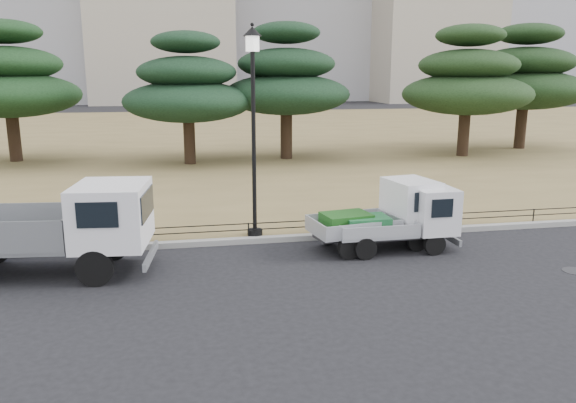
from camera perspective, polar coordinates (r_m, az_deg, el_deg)
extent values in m
plane|color=black|center=(13.69, 1.58, -7.15)|extent=(220.00, 220.00, 0.00)
cube|color=olive|center=(43.50, -7.14, 6.67)|extent=(120.00, 56.00, 0.15)
cube|color=gray|center=(16.09, -0.40, -3.77)|extent=(120.00, 0.25, 0.16)
cylinder|color=black|center=(13.39, -19.04, -6.43)|extent=(0.86, 0.26, 0.85)
cylinder|color=black|center=(15.10, -17.35, -4.14)|extent=(0.86, 0.26, 0.85)
cube|color=#2D2D30|center=(14.57, -23.65, -4.35)|extent=(4.80, 1.50, 0.15)
cube|color=slate|center=(14.75, -26.92, -2.51)|extent=(3.45, 2.18, 0.82)
cube|color=silver|center=(13.91, -17.45, -1.22)|extent=(1.84, 2.17, 1.45)
cylinder|color=black|center=(15.55, 12.97, -3.84)|extent=(0.63, 0.26, 0.61)
cylinder|color=black|center=(16.64, 10.46, -2.62)|extent=(0.63, 0.26, 0.61)
cylinder|color=black|center=(14.57, 6.24, -4.71)|extent=(0.63, 0.26, 0.61)
cylinder|color=black|center=(15.73, 4.07, -3.34)|extent=(0.63, 0.26, 0.61)
cube|color=#2D2D30|center=(15.57, 8.61, -3.09)|extent=(3.35, 1.28, 0.14)
cube|color=#A9ABB0|center=(15.23, 6.68, -2.32)|extent=(2.46, 1.73, 0.41)
cube|color=silver|center=(15.97, 12.33, -0.15)|extent=(1.37, 1.67, 1.31)
cube|color=#1B5217|center=(15.10, 5.92, -2.03)|extent=(1.37, 1.09, 0.45)
cylinder|color=black|center=(15.33, 14.67, -4.24)|extent=(0.57, 0.16, 0.57)
cylinder|color=black|center=(16.42, 12.77, -3.01)|extent=(0.57, 0.16, 0.57)
cylinder|color=black|center=(14.61, 7.90, -4.79)|extent=(0.57, 0.16, 0.57)
cylinder|color=black|center=(15.74, 6.40, -3.45)|extent=(0.57, 0.16, 0.57)
cube|color=#2D2D30|center=(15.47, 10.60, -3.37)|extent=(3.09, 0.74, 0.13)
cube|color=#B5B8BC|center=(15.20, 8.68, -2.57)|extent=(2.14, 1.33, 0.38)
cube|color=silver|center=(15.74, 14.37, -0.75)|extent=(1.09, 1.43, 1.21)
cube|color=#1D6734|center=(15.11, 7.93, -2.27)|extent=(1.18, 0.86, 0.42)
cylinder|color=black|center=(16.21, -3.38, -3.11)|extent=(0.44, 0.44, 0.16)
cylinder|color=black|center=(15.71, -3.50, 5.89)|extent=(0.12, 0.12, 4.96)
cylinder|color=white|center=(15.61, -3.64, 15.69)|extent=(0.40, 0.40, 0.40)
cone|color=black|center=(15.63, -3.65, 16.87)|extent=(0.52, 0.52, 0.25)
cylinder|color=black|center=(16.16, -0.50, -2.70)|extent=(38.00, 0.03, 0.03)
cylinder|color=black|center=(16.11, -0.50, -2.09)|extent=(38.00, 0.03, 0.03)
cylinder|color=black|center=(16.16, -0.50, -2.70)|extent=(0.04, 0.04, 0.40)
cylinder|color=#2D2D30|center=(15.40, 27.15, -6.30)|extent=(0.60, 0.60, 0.01)
cylinder|color=black|center=(33.08, -26.08, 6.13)|extent=(0.63, 0.63, 2.82)
ellipsoid|color=#173317|center=(32.95, -26.44, 9.66)|extent=(7.24, 7.24, 2.32)
ellipsoid|color=#173317|center=(32.93, -26.72, 12.40)|extent=(5.53, 5.53, 1.77)
ellipsoid|color=#173317|center=(32.99, -27.00, 15.14)|extent=(3.82, 3.82, 1.22)
cylinder|color=black|center=(29.31, -9.99, 6.30)|extent=(0.58, 0.58, 2.58)
ellipsoid|color=black|center=(29.16, -10.13, 9.96)|extent=(6.50, 6.50, 2.08)
ellipsoid|color=black|center=(29.13, -10.24, 12.81)|extent=(4.97, 4.97, 1.59)
ellipsoid|color=black|center=(29.17, -10.36, 15.66)|extent=(3.43, 3.43, 1.10)
cylinder|color=black|center=(30.69, -0.17, 7.01)|extent=(0.63, 0.63, 2.82)
ellipsoid|color=black|center=(30.55, -0.17, 10.83)|extent=(6.79, 6.79, 2.17)
ellipsoid|color=black|center=(30.53, -0.18, 13.81)|extent=(5.18, 5.18, 1.66)
ellipsoid|color=black|center=(30.60, -0.18, 16.78)|extent=(3.58, 3.58, 1.15)
cylinder|color=black|center=(33.24, 17.42, 6.85)|extent=(0.63, 0.63, 2.80)
ellipsoid|color=#1C3417|center=(33.11, 17.66, 10.34)|extent=(7.10, 7.10, 2.27)
ellipsoid|color=#1C3417|center=(33.09, 17.85, 13.06)|extent=(5.42, 5.42, 1.73)
ellipsoid|color=#1C3417|center=(33.15, 18.04, 15.77)|extent=(3.74, 3.74, 1.20)
cylinder|color=black|center=(37.90, 22.59, 7.22)|extent=(0.66, 0.66, 2.92)
ellipsoid|color=black|center=(37.79, 22.87, 10.41)|extent=(7.45, 7.45, 2.38)
ellipsoid|color=black|center=(37.78, 23.09, 12.89)|extent=(5.69, 5.69, 1.82)
ellipsoid|color=black|center=(37.85, 23.31, 15.36)|extent=(3.93, 3.93, 1.26)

